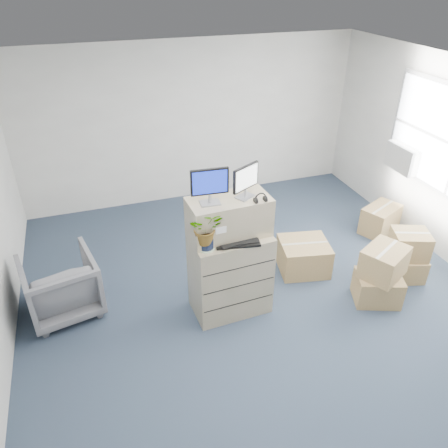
# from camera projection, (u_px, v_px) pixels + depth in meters

# --- Properties ---
(ground) EXTENTS (7.00, 7.00, 0.00)m
(ground) POSITION_uv_depth(u_px,v_px,m) (267.00, 315.00, 5.53)
(ground) COLOR #253343
(ground) RESTS_ON ground
(wall_back) EXTENTS (6.00, 0.02, 2.80)m
(wall_back) POSITION_uv_depth(u_px,v_px,m) (191.00, 123.00, 7.64)
(wall_back) COLOR #B4B2AB
(wall_back) RESTS_ON ground
(ac_unit) EXTENTS (0.24, 0.60, 0.40)m
(ac_unit) POSITION_uv_depth(u_px,v_px,m) (404.00, 158.00, 6.82)
(ac_unit) COLOR silver
(ac_unit) RESTS_ON wall_right
(filing_cabinet_lower) EXTENTS (0.96, 0.62, 1.09)m
(filing_cabinet_lower) POSITION_uv_depth(u_px,v_px,m) (230.00, 273.00, 5.38)
(filing_cabinet_lower) COLOR tan
(filing_cabinet_lower) RESTS_ON ground
(filing_cabinet_upper) EXTENTS (0.96, 0.51, 0.47)m
(filing_cabinet_upper) POSITION_uv_depth(u_px,v_px,m) (229.00, 217.00, 5.02)
(filing_cabinet_upper) COLOR tan
(filing_cabinet_upper) RESTS_ON filing_cabinet_lower
(monitor_left) EXTENTS (0.42, 0.18, 0.41)m
(monitor_left) POSITION_uv_depth(u_px,v_px,m) (210.00, 184.00, 4.68)
(monitor_left) COLOR #99999E
(monitor_left) RESTS_ON filing_cabinet_upper
(monitor_right) EXTENTS (0.36, 0.23, 0.39)m
(monitor_right) POSITION_uv_depth(u_px,v_px,m) (246.00, 180.00, 4.82)
(monitor_right) COLOR #99999E
(monitor_right) RESTS_ON filing_cabinet_upper
(headphones) EXTENTS (0.14, 0.02, 0.14)m
(headphones) POSITION_uv_depth(u_px,v_px,m) (260.00, 198.00, 4.82)
(headphones) COLOR black
(headphones) RESTS_ON filing_cabinet_upper
(keyboard) EXTENTS (0.53, 0.29, 0.03)m
(keyboard) POSITION_uv_depth(u_px,v_px,m) (237.00, 243.00, 4.96)
(keyboard) COLOR black
(keyboard) RESTS_ON filing_cabinet_lower
(mouse) EXTENTS (0.13, 0.10, 0.04)m
(mouse) POSITION_uv_depth(u_px,v_px,m) (258.00, 233.00, 5.13)
(mouse) COLOR silver
(mouse) RESTS_ON filing_cabinet_lower
(water_bottle) EXTENTS (0.07, 0.07, 0.26)m
(water_bottle) POSITION_uv_depth(u_px,v_px,m) (233.00, 222.00, 5.12)
(water_bottle) COLOR gray
(water_bottle) RESTS_ON filing_cabinet_lower
(phone_dock) EXTENTS (0.06, 0.05, 0.13)m
(phone_dock) POSITION_uv_depth(u_px,v_px,m) (225.00, 233.00, 5.07)
(phone_dock) COLOR silver
(phone_dock) RESTS_ON filing_cabinet_lower
(external_drive) EXTENTS (0.22, 0.19, 0.06)m
(external_drive) POSITION_uv_depth(u_px,v_px,m) (253.00, 225.00, 5.25)
(external_drive) COLOR black
(external_drive) RESTS_ON filing_cabinet_lower
(tissue_box) EXTENTS (0.24, 0.14, 0.08)m
(tissue_box) POSITION_uv_depth(u_px,v_px,m) (252.00, 220.00, 5.23)
(tissue_box) COLOR #427BE0
(tissue_box) RESTS_ON external_drive
(potted_plant) EXTENTS (0.41, 0.44, 0.40)m
(potted_plant) POSITION_uv_depth(u_px,v_px,m) (206.00, 231.00, 4.76)
(potted_plant) COLOR #B1CCA4
(potted_plant) RESTS_ON filing_cabinet_lower
(office_chair) EXTENTS (0.98, 0.94, 0.87)m
(office_chair) POSITION_uv_depth(u_px,v_px,m) (61.00, 283.00, 5.39)
(office_chair) COLOR slate
(office_chair) RESTS_ON ground
(cardboard_boxes) EXTENTS (2.43, 2.06, 0.78)m
(cardboard_boxes) POSITION_uv_depth(u_px,v_px,m) (363.00, 253.00, 6.16)
(cardboard_boxes) COLOR olive
(cardboard_boxes) RESTS_ON ground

